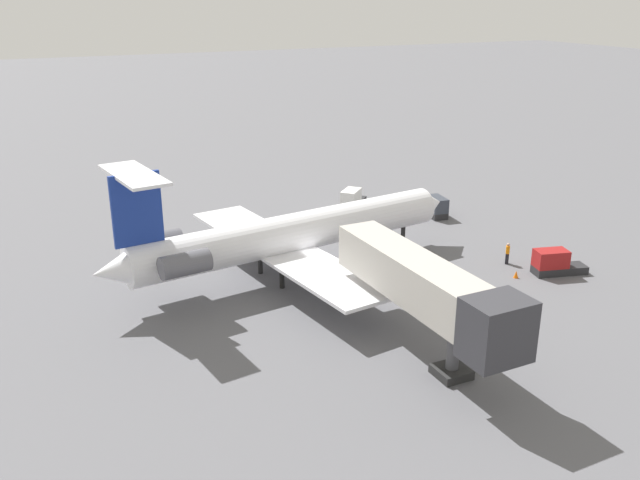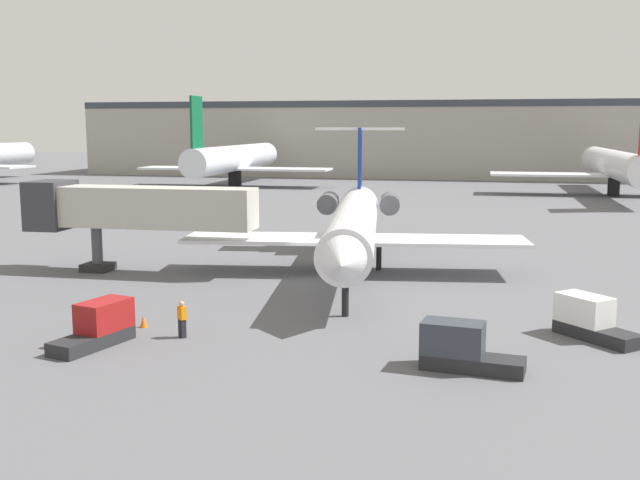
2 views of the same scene
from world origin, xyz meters
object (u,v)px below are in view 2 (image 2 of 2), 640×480
(parked_airliner_centre, at_px, (615,165))
(jet_bridge, at_px, (126,208))
(baggage_tug_lead, at_px, (461,349))
(baggage_tug_trailing, at_px, (590,320))
(regional_jet, at_px, (354,222))
(parked_airliner_west_mid, at_px, (234,159))
(traffic_cone_near, at_px, (143,322))
(ground_crew_marshaller, at_px, (182,319))
(baggage_tug_spare, at_px, (99,326))

(parked_airliner_centre, bearing_deg, jet_bridge, -121.42)
(baggage_tug_lead, height_order, baggage_tug_trailing, same)
(baggage_tug_trailing, relative_size, parked_airliner_centre, 0.10)
(jet_bridge, bearing_deg, regional_jet, 11.42)
(regional_jet, relative_size, parked_airliner_west_mid, 0.80)
(baggage_tug_lead, bearing_deg, baggage_tug_trailing, 46.91)
(baggage_tug_trailing, bearing_deg, traffic_cone_near, -171.94)
(baggage_tug_trailing, height_order, parked_airliner_west_mid, parked_airliner_west_mid)
(ground_crew_marshaller, height_order, traffic_cone_near, ground_crew_marshaller)
(ground_crew_marshaller, bearing_deg, parked_airliner_centre, 69.20)
(jet_bridge, bearing_deg, traffic_cone_near, -60.03)
(regional_jet, relative_size, traffic_cone_near, 52.67)
(parked_airliner_west_mid, bearing_deg, ground_crew_marshaller, -72.17)
(ground_crew_marshaller, bearing_deg, jet_bridge, 125.36)
(baggage_tug_lead, bearing_deg, baggage_tug_spare, -179.55)
(ground_crew_marshaller, relative_size, baggage_tug_spare, 0.40)
(baggage_tug_lead, bearing_deg, jet_bridge, 145.32)
(regional_jet, height_order, baggage_tug_spare, regional_jet)
(regional_jet, relative_size, baggage_tug_trailing, 7.49)
(parked_airliner_centre, bearing_deg, regional_jet, -111.96)
(ground_crew_marshaller, bearing_deg, regional_jet, 73.62)
(baggage_tug_trailing, height_order, baggage_tug_spare, same)
(jet_bridge, distance_m, traffic_cone_near, 14.85)
(baggage_tug_lead, relative_size, baggage_tug_spare, 0.98)
(jet_bridge, distance_m, baggage_tug_trailing, 29.43)
(baggage_tug_lead, bearing_deg, ground_crew_marshaller, 172.14)
(jet_bridge, relative_size, baggage_tug_lead, 3.67)
(parked_airliner_west_mid, bearing_deg, jet_bridge, -76.30)
(baggage_tug_trailing, distance_m, traffic_cone_near, 20.71)
(baggage_tug_lead, xyz_separation_m, baggage_tug_trailing, (5.47, 5.85, 0.00))
(baggage_tug_lead, height_order, baggage_tug_spare, same)
(baggage_tug_trailing, bearing_deg, baggage_tug_spare, -164.20)
(ground_crew_marshaller, height_order, baggage_tug_lead, baggage_tug_lead)
(jet_bridge, distance_m, parked_airliner_centre, 75.32)
(regional_jet, relative_size, jet_bridge, 1.91)
(ground_crew_marshaller, xyz_separation_m, baggage_tug_trailing, (17.98, 4.12, -0.02))
(parked_airliner_west_mid, bearing_deg, traffic_cone_near, -73.55)
(jet_bridge, distance_m, ground_crew_marshaller, 17.03)
(jet_bridge, xyz_separation_m, parked_airliner_centre, (39.26, 64.28, -0.04))
(traffic_cone_near, bearing_deg, parked_airliner_centre, 67.28)
(baggage_tug_spare, bearing_deg, baggage_tug_lead, 0.45)
(regional_jet, height_order, baggage_tug_trailing, regional_jet)
(baggage_tug_lead, height_order, parked_airliner_west_mid, parked_airliner_west_mid)
(baggage_tug_lead, height_order, traffic_cone_near, baggage_tug_lead)
(ground_crew_marshaller, relative_size, baggage_tug_trailing, 0.44)
(jet_bridge, xyz_separation_m, parked_airliner_west_mid, (-16.52, 67.78, 0.10))
(ground_crew_marshaller, bearing_deg, traffic_cone_near, 154.20)
(jet_bridge, relative_size, parked_airliner_west_mid, 0.42)
(baggage_tug_trailing, height_order, traffic_cone_near, baggage_tug_trailing)
(ground_crew_marshaller, relative_size, baggage_tug_lead, 0.41)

